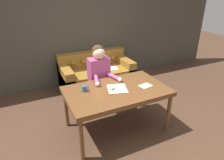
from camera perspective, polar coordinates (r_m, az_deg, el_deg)
The scene contains 9 objects.
ground_plane at distance 3.37m, azimuth 1.75°, elevation -14.68°, with size 16.00×16.00×0.00m, color #4C3323.
wall_back at distance 4.73m, azimuth -10.65°, elevation 14.16°, with size 8.00×0.06×2.60m.
dining_table at distance 3.10m, azimuth 1.31°, elevation -3.75°, with size 1.56×0.95×0.73m.
couch at distance 4.72m, azimuth -4.54°, elevation 1.64°, with size 1.64×0.86×0.78m.
person at distance 3.62m, azimuth -3.60°, elevation 0.43°, with size 0.48×0.62×1.27m.
pattern_paper_main at distance 3.09m, azimuth 1.47°, elevation -2.43°, with size 0.37×0.38×0.00m.
pattern_paper_offcut at distance 3.21m, azimuth 9.56°, elevation -1.61°, with size 0.22×0.18×0.00m.
scissors at distance 3.08m, azimuth 0.57°, elevation -2.47°, with size 0.21×0.17×0.01m.
mug at distance 3.02m, azimuth -7.90°, elevation -2.44°, with size 0.11×0.08×0.09m.
Camera 1 is at (-1.21, -2.30, 2.15)m, focal length 32.00 mm.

